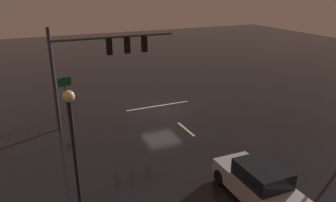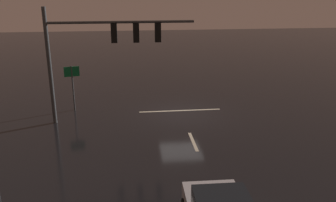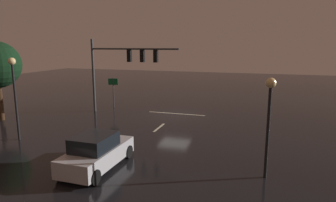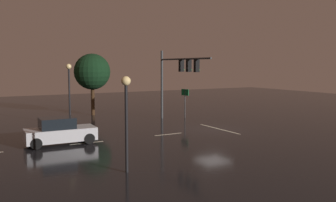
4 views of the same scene
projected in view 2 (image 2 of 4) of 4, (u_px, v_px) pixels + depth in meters
ground_plane at (181, 114)px, 21.47m from camera, size 80.00×80.00×0.00m
traffic_signal_assembly at (103, 43)px, 19.03m from camera, size 7.86×0.47×6.32m
lane_dash_far at (193, 142)px, 17.69m from camera, size 0.16×2.20×0.01m
stop_bar at (180, 111)px, 21.99m from camera, size 5.00×0.16×0.01m
route_sign at (72, 78)px, 21.48m from camera, size 0.89×0.28×2.78m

